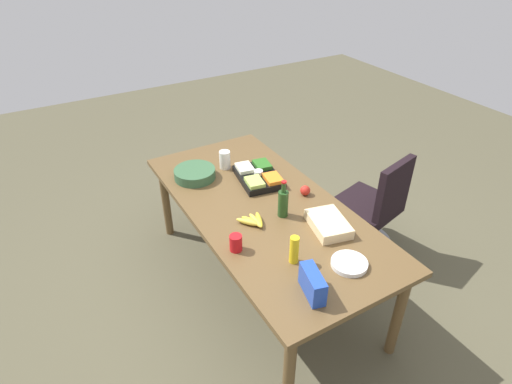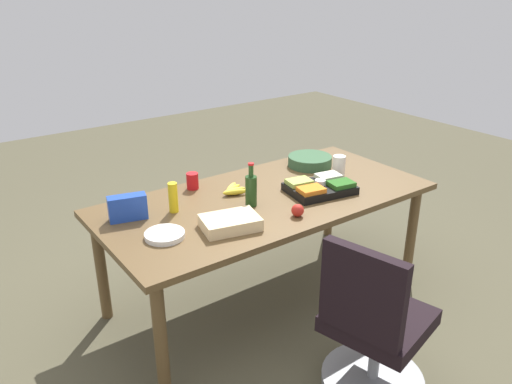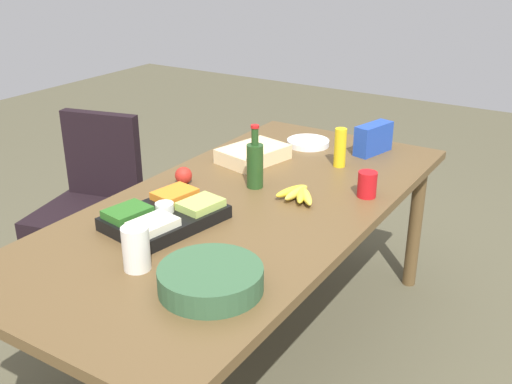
# 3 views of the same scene
# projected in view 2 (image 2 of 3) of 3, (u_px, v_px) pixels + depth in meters

# --- Properties ---
(ground_plane) EXTENTS (10.00, 10.00, 0.00)m
(ground_plane) POSITION_uv_depth(u_px,v_px,m) (266.00, 295.00, 3.59)
(ground_plane) COLOR brown
(conference_table) EXTENTS (2.18, 1.03, 0.77)m
(conference_table) POSITION_uv_depth(u_px,v_px,m) (267.00, 206.00, 3.32)
(conference_table) COLOR brown
(conference_table) RESTS_ON ground
(office_chair) EXTENTS (0.58, 0.58, 0.93)m
(office_chair) POSITION_uv_depth(u_px,v_px,m) (373.00, 335.00, 2.64)
(office_chair) COLOR gray
(office_chair) RESTS_ON ground
(chip_bag_blue) EXTENTS (0.23, 0.13, 0.15)m
(chip_bag_blue) POSITION_uv_depth(u_px,v_px,m) (128.00, 208.00, 2.95)
(chip_bag_blue) COLOR #2045B1
(chip_bag_blue) RESTS_ON conference_table
(paper_plate_stack) EXTENTS (0.25, 0.25, 0.03)m
(paper_plate_stack) POSITION_uv_depth(u_px,v_px,m) (165.00, 235.00, 2.76)
(paper_plate_stack) COLOR white
(paper_plate_stack) RESTS_ON conference_table
(salad_bowl) EXTENTS (0.37, 0.37, 0.08)m
(salad_bowl) POSITION_uv_depth(u_px,v_px,m) (310.00, 161.00, 3.81)
(salad_bowl) COLOR #345B39
(salad_bowl) RESTS_ON conference_table
(banana_bunch) EXTENTS (0.18, 0.19, 0.04)m
(banana_bunch) POSITION_uv_depth(u_px,v_px,m) (233.00, 190.00, 3.32)
(banana_bunch) COLOR yellow
(banana_bunch) RESTS_ON conference_table
(red_solo_cup) EXTENTS (0.09, 0.09, 0.11)m
(red_solo_cup) POSITION_uv_depth(u_px,v_px,m) (192.00, 181.00, 3.39)
(red_solo_cup) COLOR red
(red_solo_cup) RESTS_ON conference_table
(wine_bottle) EXTENTS (0.08, 0.08, 0.28)m
(wine_bottle) POSITION_uv_depth(u_px,v_px,m) (251.00, 189.00, 3.11)
(wine_bottle) COLOR #22451C
(wine_bottle) RESTS_ON conference_table
(mustard_bottle) EXTENTS (0.06, 0.06, 0.19)m
(mustard_bottle) POSITION_uv_depth(u_px,v_px,m) (173.00, 197.00, 3.04)
(mustard_bottle) COLOR yellow
(mustard_bottle) RESTS_ON conference_table
(mayo_jar) EXTENTS (0.11, 0.11, 0.15)m
(mayo_jar) POSITION_uv_depth(u_px,v_px,m) (339.00, 166.00, 3.59)
(mayo_jar) COLOR white
(mayo_jar) RESTS_ON conference_table
(apple_red) EXTENTS (0.10, 0.10, 0.08)m
(apple_red) POSITION_uv_depth(u_px,v_px,m) (298.00, 210.00, 3.00)
(apple_red) COLOR red
(apple_red) RESTS_ON conference_table
(veggie_tray) EXTENTS (0.46, 0.37, 0.09)m
(veggie_tray) POSITION_uv_depth(u_px,v_px,m) (320.00, 187.00, 3.34)
(veggie_tray) COLOR black
(veggie_tray) RESTS_ON conference_table
(sheet_cake) EXTENTS (0.36, 0.29, 0.07)m
(sheet_cake) POSITION_uv_depth(u_px,v_px,m) (230.00, 223.00, 2.86)
(sheet_cake) COLOR beige
(sheet_cake) RESTS_ON conference_table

